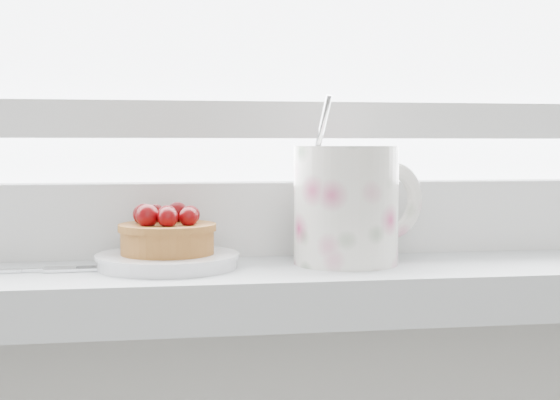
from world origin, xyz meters
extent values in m
cube|color=silver|center=(0.00, 1.90, 0.92)|extent=(1.60, 0.20, 0.04)
cube|color=silver|center=(0.00, 1.97, 0.97)|extent=(1.30, 0.05, 0.07)
cube|color=silver|center=(0.00, 1.97, 1.07)|extent=(1.30, 0.04, 0.04)
cylinder|color=white|center=(-0.05, 1.89, 0.95)|extent=(0.12, 0.12, 0.01)
cylinder|color=brown|center=(-0.05, 1.89, 0.97)|extent=(0.08, 0.08, 0.03)
cylinder|color=brown|center=(-0.05, 1.89, 0.98)|extent=(0.08, 0.08, 0.01)
sphere|color=#480608|center=(-0.05, 1.89, 0.99)|extent=(0.02, 0.02, 0.02)
sphere|color=#480608|center=(-0.03, 1.89, 0.99)|extent=(0.02, 0.02, 0.02)
sphere|color=#480608|center=(-0.04, 1.91, 0.99)|extent=(0.02, 0.02, 0.02)
sphere|color=#480608|center=(-0.06, 1.91, 0.99)|extent=(0.02, 0.02, 0.02)
sphere|color=#480608|center=(-0.07, 1.90, 0.99)|extent=(0.02, 0.02, 0.02)
sphere|color=#480608|center=(-0.07, 1.88, 0.99)|extent=(0.02, 0.02, 0.02)
sphere|color=#480608|center=(-0.05, 1.87, 0.99)|extent=(0.02, 0.02, 0.02)
sphere|color=#480608|center=(-0.03, 1.88, 0.99)|extent=(0.02, 0.02, 0.02)
cylinder|color=white|center=(0.11, 1.89, 0.99)|extent=(0.12, 0.12, 0.11)
cylinder|color=black|center=(0.11, 1.89, 1.04)|extent=(0.08, 0.08, 0.01)
torus|color=white|center=(0.16, 1.91, 0.99)|extent=(0.07, 0.04, 0.07)
cylinder|color=silver|center=(0.09, 1.90, 1.06)|extent=(0.02, 0.02, 0.06)
cube|color=silver|center=(-0.16, 1.88, 0.94)|extent=(0.02, 0.01, 0.00)
cube|color=silver|center=(-0.14, 1.89, 0.94)|extent=(0.03, 0.02, 0.00)
cube|color=silver|center=(-0.11, 1.88, 0.94)|extent=(0.03, 0.00, 0.00)
cube|color=silver|center=(-0.11, 1.88, 0.94)|extent=(0.03, 0.00, 0.00)
cube|color=silver|center=(-0.11, 1.89, 0.94)|extent=(0.03, 0.00, 0.00)
cube|color=silver|center=(-0.11, 1.90, 0.94)|extent=(0.03, 0.00, 0.00)
camera|label=1|loc=(-0.06, 1.22, 1.05)|focal=50.00mm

